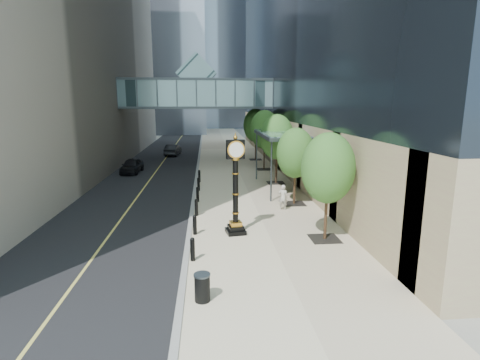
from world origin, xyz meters
name	(u,v)px	position (x,y,z in m)	size (l,w,h in m)	color
ground	(260,270)	(0.00, 0.00, 0.00)	(320.00, 320.00, 0.00)	gray
road	(172,150)	(-7.00, 40.00, 0.01)	(8.00, 180.00, 0.02)	black
sidewalk	(228,149)	(1.00, 40.00, 0.03)	(8.00, 180.00, 0.06)	beige
curb	(200,149)	(-3.00, 40.00, 0.04)	(0.25, 180.00, 0.07)	gray
distant_tower_c	(193,24)	(-6.00, 120.00, 32.50)	(22.00, 22.00, 65.00)	#A1B0CB
skywalk	(197,92)	(-3.00, 28.00, 7.71)	(17.00, 4.20, 5.80)	slate
entrance_canopy	(280,135)	(3.48, 14.00, 4.19)	(3.00, 8.00, 4.38)	#383F44
bollard_row	(197,201)	(-2.70, 9.00, 0.51)	(0.20, 16.20, 0.90)	black
street_trees	(273,136)	(3.60, 17.57, 3.80)	(2.86, 28.69, 5.87)	black
street_clock	(236,192)	(-0.65, 4.19, 2.21)	(1.07, 1.07, 4.95)	black
trash_bin	(202,288)	(-2.26, -2.30, 0.51)	(0.52, 0.52, 0.90)	black
pedestrian	(283,197)	(2.59, 8.23, 0.85)	(0.57, 0.38, 1.58)	#BAB5AB
car_near	(132,166)	(-9.14, 21.97, 0.70)	(1.61, 4.00, 1.36)	black
car_far	(173,150)	(-6.33, 33.95, 0.71)	(1.45, 4.17, 1.37)	black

